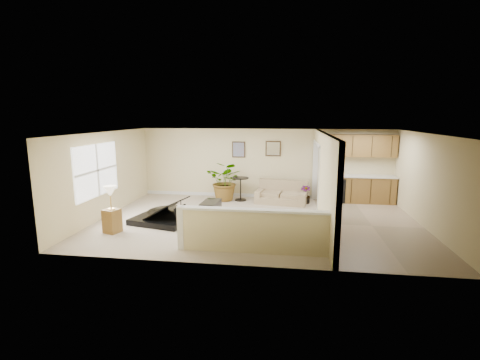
# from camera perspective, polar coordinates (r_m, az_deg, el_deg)

# --- Properties ---
(floor) EXTENTS (9.00, 9.00, 0.00)m
(floor) POSITION_cam_1_polar(r_m,az_deg,el_deg) (9.97, 2.79, -6.78)
(floor) COLOR #BBA992
(floor) RESTS_ON ground
(back_wall) EXTENTS (9.00, 0.04, 2.50)m
(back_wall) POSITION_cam_1_polar(r_m,az_deg,el_deg) (12.62, 4.07, 2.71)
(back_wall) COLOR beige
(back_wall) RESTS_ON floor
(front_wall) EXTENTS (9.00, 0.04, 2.50)m
(front_wall) POSITION_cam_1_polar(r_m,az_deg,el_deg) (6.75, 0.59, -4.16)
(front_wall) COLOR beige
(front_wall) RESTS_ON floor
(left_wall) EXTENTS (0.04, 6.00, 2.50)m
(left_wall) POSITION_cam_1_polar(r_m,az_deg,el_deg) (11.01, -21.17, 0.86)
(left_wall) COLOR beige
(left_wall) RESTS_ON floor
(right_wall) EXTENTS (0.04, 6.00, 2.50)m
(right_wall) POSITION_cam_1_polar(r_m,az_deg,el_deg) (10.31, 28.63, -0.33)
(right_wall) COLOR beige
(right_wall) RESTS_ON floor
(ceiling) EXTENTS (9.00, 6.00, 0.04)m
(ceiling) POSITION_cam_1_polar(r_m,az_deg,el_deg) (9.53, 2.93, 7.73)
(ceiling) COLOR silver
(ceiling) RESTS_ON back_wall
(kitchen_vinyl) EXTENTS (2.70, 6.00, 0.01)m
(kitchen_vinyl) POSITION_cam_1_polar(r_m,az_deg,el_deg) (10.20, 20.85, -7.05)
(kitchen_vinyl) COLOR gray
(kitchen_vinyl) RESTS_ON floor
(interior_partition) EXTENTS (0.18, 5.99, 2.50)m
(interior_partition) POSITION_cam_1_polar(r_m,az_deg,el_deg) (9.94, 13.38, 0.13)
(interior_partition) COLOR beige
(interior_partition) RESTS_ON floor
(pony_half_wall) EXTENTS (3.42, 0.22, 1.00)m
(pony_half_wall) POSITION_cam_1_polar(r_m,az_deg,el_deg) (7.62, 1.82, -8.18)
(pony_half_wall) COLOR beige
(pony_half_wall) RESTS_ON floor
(left_window) EXTENTS (0.05, 2.15, 1.45)m
(left_window) POSITION_cam_1_polar(r_m,az_deg,el_deg) (10.54, -22.47, 1.48)
(left_window) COLOR white
(left_window) RESTS_ON left_wall
(wall_art_left) EXTENTS (0.48, 0.04, 0.58)m
(wall_art_left) POSITION_cam_1_polar(r_m,az_deg,el_deg) (12.64, -0.23, 5.02)
(wall_art_left) COLOR #392714
(wall_art_left) RESTS_ON back_wall
(wall_mirror) EXTENTS (0.55, 0.04, 0.55)m
(wall_mirror) POSITION_cam_1_polar(r_m,az_deg,el_deg) (12.52, 5.47, 5.15)
(wall_mirror) COLOR #392714
(wall_mirror) RESTS_ON back_wall
(kitchen_cabinets) EXTENTS (2.36, 0.65, 2.33)m
(kitchen_cabinets) POSITION_cam_1_polar(r_m,az_deg,el_deg) (12.61, 18.58, 0.43)
(kitchen_cabinets) COLOR brown
(kitchen_cabinets) RESTS_ON floor
(piano) EXTENTS (2.03, 2.05, 1.45)m
(piano) POSITION_cam_1_polar(r_m,az_deg,el_deg) (10.14, -12.52, -3.17)
(piano) COLOR black
(piano) RESTS_ON floor
(piano_bench) EXTENTS (0.49, 0.88, 0.57)m
(piano_bench) POSITION_cam_1_polar(r_m,az_deg,el_deg) (9.96, -4.84, -5.11)
(piano_bench) COLOR black
(piano_bench) RESTS_ON floor
(loveseat) EXTENTS (1.85, 1.22, 0.98)m
(loveseat) POSITION_cam_1_polar(r_m,az_deg,el_deg) (12.07, 6.81, -1.95)
(loveseat) COLOR tan
(loveseat) RESTS_ON floor
(accent_table) EXTENTS (0.57, 0.57, 0.83)m
(accent_table) POSITION_cam_1_polar(r_m,az_deg,el_deg) (12.22, 0.10, -0.95)
(accent_table) COLOR black
(accent_table) RESTS_ON floor
(palm_plant) EXTENTS (1.49, 1.38, 1.39)m
(palm_plant) POSITION_cam_1_polar(r_m,az_deg,el_deg) (12.22, -2.31, -0.23)
(palm_plant) COLOR black
(palm_plant) RESTS_ON floor
(small_plant) EXTENTS (0.39, 0.39, 0.61)m
(small_plant) POSITION_cam_1_polar(r_m,az_deg,el_deg) (12.11, 10.65, -2.56)
(small_plant) COLOR black
(small_plant) RESTS_ON floor
(lamp_stand) EXTENTS (0.45, 0.45, 1.22)m
(lamp_stand) POSITION_cam_1_polar(r_m,az_deg,el_deg) (9.49, -20.33, -5.09)
(lamp_stand) COLOR brown
(lamp_stand) RESTS_ON floor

